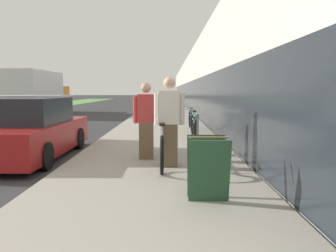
# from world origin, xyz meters

# --- Properties ---
(sidewalk_slab) EXTENTS (3.83, 70.00, 0.15)m
(sidewalk_slab) POSITION_xyz_m (5.90, 21.00, 0.08)
(sidewalk_slab) COLOR gray
(sidewalk_slab) RESTS_ON ground
(storefront_facade) EXTENTS (10.01, 70.00, 4.57)m
(storefront_facade) POSITION_xyz_m (12.84, 29.00, 2.28)
(storefront_facade) COLOR #BCB7AD
(storefront_facade) RESTS_ON ground
(lawn_strip) EXTENTS (4.96, 70.00, 0.03)m
(lawn_strip) POSITION_xyz_m (-6.87, 25.00, 0.01)
(lawn_strip) COLOR #5B9347
(lawn_strip) RESTS_ON ground
(tandem_bicycle) EXTENTS (0.52, 2.84, 0.92)m
(tandem_bicycle) POSITION_xyz_m (6.07, 2.61, 0.54)
(tandem_bicycle) COLOR black
(tandem_bicycle) RESTS_ON sidewalk_slab
(person_rider) EXTENTS (0.61, 0.24, 1.80)m
(person_rider) POSITION_xyz_m (6.21, 2.24, 1.05)
(person_rider) COLOR brown
(person_rider) RESTS_ON sidewalk_slab
(person_bystander) EXTENTS (0.58, 0.23, 1.70)m
(person_bystander) POSITION_xyz_m (5.69, 2.99, 1.01)
(person_bystander) COLOR brown
(person_bystander) RESTS_ON sidewalk_slab
(bike_rack_hoop) EXTENTS (0.05, 0.60, 0.84)m
(bike_rack_hoop) POSITION_xyz_m (7.05, 5.50, 0.66)
(bike_rack_hoop) COLOR #4C4C51
(bike_rack_hoop) RESTS_ON sidewalk_slab
(cruiser_bike_nearest) EXTENTS (0.52, 1.77, 0.90)m
(cruiser_bike_nearest) POSITION_xyz_m (7.03, 6.52, 0.53)
(cruiser_bike_nearest) COLOR black
(cruiser_bike_nearest) RESTS_ON sidewalk_slab
(cruiser_bike_middle) EXTENTS (0.52, 1.76, 0.87)m
(cruiser_bike_middle) POSITION_xyz_m (7.08, 8.70, 0.52)
(cruiser_bike_middle) COLOR black
(cruiser_bike_middle) RESTS_ON sidewalk_slab
(sandwich_board_sign) EXTENTS (0.56, 0.56, 0.90)m
(sandwich_board_sign) POSITION_xyz_m (6.74, 0.23, 0.60)
(sandwich_board_sign) COLOR #23472D
(sandwich_board_sign) RESTS_ON sidewalk_slab
(parked_sedan_curbside) EXTENTS (1.99, 4.34, 1.57)m
(parked_sedan_curbside) POSITION_xyz_m (2.70, 3.81, 0.68)
(parked_sedan_curbside) COLOR maroon
(parked_sedan_curbside) RESTS_ON ground
(moving_truck) EXTENTS (2.19, 7.25, 2.94)m
(moving_truck) POSITION_xyz_m (-2.68, 18.12, 1.49)
(moving_truck) COLOR orange
(moving_truck) RESTS_ON ground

